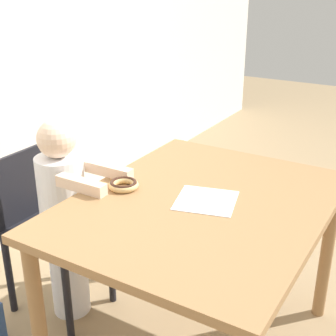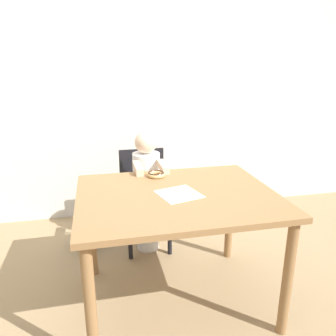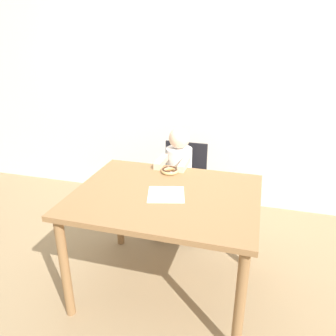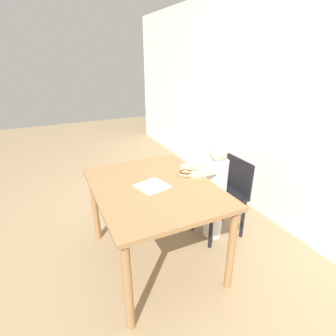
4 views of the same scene
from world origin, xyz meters
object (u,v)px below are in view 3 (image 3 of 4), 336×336
Objects in this scene: chair at (182,186)px; child_figure at (179,183)px; donut at (170,171)px; handbag at (137,207)px.

chair is 0.15m from child_figure.
handbag is at bearing 133.14° from donut.
child_figure is (-0.00, -0.12, 0.09)m from chair.
handbag is (-0.47, 0.06, -0.32)m from chair.
chair is 6.35× the size of donut.
chair reaches higher than donut.
child_figure is 0.43m from donut.
donut is 0.39× the size of handbag.
child_figure is 0.65m from handbag.
handbag is (-0.47, 0.18, -0.41)m from child_figure.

